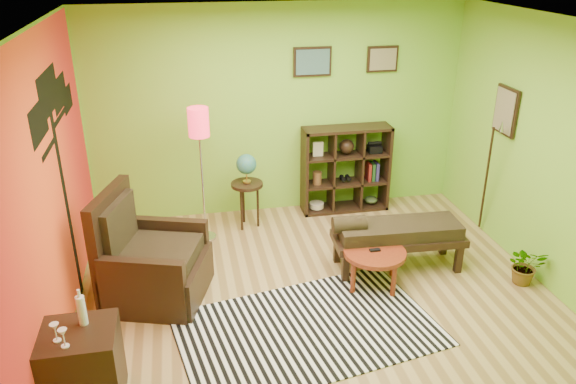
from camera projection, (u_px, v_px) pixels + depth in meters
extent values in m
plane|color=tan|center=(317.00, 296.00, 5.98)|extent=(5.00, 5.00, 0.00)
cube|color=#83C936|center=(278.00, 112.00, 7.43)|extent=(5.00, 0.04, 2.80)
cube|color=#83C936|center=(411.00, 311.00, 3.39)|extent=(5.00, 0.04, 2.80)
cube|color=#83C936|center=(46.00, 195.00, 4.96)|extent=(0.04, 4.50, 2.80)
cube|color=#83C936|center=(552.00, 157.00, 5.86)|extent=(0.04, 4.50, 2.80)
cube|color=white|center=(324.00, 24.00, 4.84)|extent=(5.00, 4.50, 0.04)
cube|color=#E44318|center=(48.00, 195.00, 4.97)|extent=(0.01, 4.45, 2.75)
cube|color=black|center=(67.00, 205.00, 5.61)|extent=(0.01, 0.14, 2.10)
cube|color=black|center=(39.00, 122.00, 4.75)|extent=(0.01, 0.65, 0.32)
cube|color=black|center=(48.00, 92.00, 5.19)|extent=(0.01, 0.85, 0.40)
cube|color=black|center=(60.00, 93.00, 5.69)|extent=(0.01, 0.70, 0.32)
cube|color=black|center=(68.00, 99.00, 6.07)|extent=(0.01, 0.50, 0.26)
cube|color=black|center=(312.00, 62.00, 7.22)|extent=(0.50, 0.03, 0.38)
cube|color=slate|center=(313.00, 62.00, 7.20)|extent=(0.44, 0.01, 0.32)
cube|color=black|center=(382.00, 59.00, 7.39)|extent=(0.42, 0.03, 0.34)
cube|color=tan|center=(383.00, 59.00, 7.37)|extent=(0.36, 0.01, 0.28)
cube|color=black|center=(506.00, 111.00, 6.56)|extent=(0.03, 0.44, 0.56)
cube|color=tan|center=(504.00, 111.00, 6.55)|extent=(0.01, 0.38, 0.50)
cylinder|color=black|center=(486.00, 180.00, 6.89)|extent=(0.23, 0.34, 1.46)
cone|color=silver|center=(502.00, 126.00, 6.46)|extent=(0.08, 0.09, 0.16)
cube|color=white|center=(307.00, 329.00, 5.46)|extent=(2.69, 1.93, 0.01)
cylinder|color=maroon|center=(375.00, 253.00, 6.04)|extent=(0.67, 0.67, 0.05)
cylinder|color=maroon|center=(393.00, 261.00, 6.29)|extent=(0.05, 0.05, 0.37)
cylinder|color=maroon|center=(355.00, 258.00, 6.34)|extent=(0.05, 0.05, 0.37)
cylinder|color=maroon|center=(394.00, 281.00, 5.90)|extent=(0.05, 0.05, 0.37)
cylinder|color=maroon|center=(353.00, 278.00, 5.96)|extent=(0.05, 0.05, 0.37)
cube|color=black|center=(375.00, 250.00, 6.03)|extent=(0.12, 0.05, 0.02)
cube|color=black|center=(159.00, 278.00, 5.91)|extent=(1.18, 1.17, 0.43)
cube|color=black|center=(114.00, 244.00, 5.81)|extent=(0.39, 0.91, 1.18)
cube|color=black|center=(143.00, 291.00, 5.46)|extent=(0.85, 0.37, 0.69)
cube|color=black|center=(171.00, 247.00, 6.26)|extent=(0.85, 0.37, 0.69)
cube|color=#D9B264|center=(159.00, 254.00, 5.79)|extent=(0.94, 0.93, 0.15)
cube|color=#D9B264|center=(119.00, 226.00, 5.71)|extent=(0.30, 0.68, 0.54)
cube|color=black|center=(82.00, 368.00, 4.45)|extent=(0.59, 0.54, 0.70)
cylinder|color=white|center=(82.00, 310.00, 4.36)|extent=(0.07, 0.07, 0.25)
cylinder|color=white|center=(79.00, 294.00, 4.29)|extent=(0.02, 0.02, 0.07)
cylinder|color=white|center=(57.00, 340.00, 4.21)|extent=(0.06, 0.06, 0.01)
cylinder|color=white|center=(56.00, 335.00, 4.19)|extent=(0.01, 0.01, 0.09)
cone|color=white|center=(55.00, 327.00, 4.16)|extent=(0.07, 0.07, 0.06)
cylinder|color=white|center=(65.00, 346.00, 4.15)|extent=(0.06, 0.06, 0.01)
cylinder|color=white|center=(64.00, 341.00, 4.13)|extent=(0.01, 0.01, 0.09)
cone|color=white|center=(63.00, 333.00, 4.10)|extent=(0.07, 0.07, 0.06)
cylinder|color=silver|center=(206.00, 237.00, 7.16)|extent=(0.26, 0.26, 0.03)
cylinder|color=silver|center=(202.00, 181.00, 6.84)|extent=(0.02, 0.02, 1.58)
cylinder|color=#F0283C|center=(198.00, 122.00, 6.54)|extent=(0.25, 0.25, 0.35)
cylinder|color=black|center=(247.00, 184.00, 7.22)|extent=(0.41, 0.41, 0.04)
cylinder|color=black|center=(258.00, 206.00, 7.35)|extent=(0.03, 0.03, 0.58)
cylinder|color=black|center=(244.00, 202.00, 7.46)|extent=(0.03, 0.03, 0.58)
cylinder|color=black|center=(242.00, 210.00, 7.25)|extent=(0.03, 0.03, 0.58)
cylinder|color=gold|center=(247.00, 181.00, 7.21)|extent=(0.10, 0.10, 0.02)
cylinder|color=gold|center=(247.00, 177.00, 7.18)|extent=(0.02, 0.02, 0.10)
sphere|color=#1B689D|center=(246.00, 164.00, 7.11)|extent=(0.26, 0.26, 0.26)
cube|color=black|center=(305.00, 172.00, 7.61)|extent=(0.04, 0.35, 1.20)
cube|color=black|center=(386.00, 166.00, 7.82)|extent=(0.04, 0.35, 1.20)
cube|color=black|center=(344.00, 207.00, 7.95)|extent=(1.20, 0.35, 0.04)
cube|color=black|center=(347.00, 129.00, 7.48)|extent=(1.20, 0.35, 0.04)
cube|color=black|center=(332.00, 170.00, 7.68)|extent=(0.03, 0.33, 1.12)
cube|color=black|center=(359.00, 168.00, 7.75)|extent=(0.03, 0.33, 1.12)
cube|color=black|center=(345.00, 183.00, 7.80)|extent=(1.12, 0.33, 0.03)
cube|color=black|center=(346.00, 156.00, 7.64)|extent=(1.12, 0.33, 0.03)
cylinder|color=beige|center=(317.00, 205.00, 7.85)|extent=(0.20, 0.20, 0.07)
sphere|color=black|center=(347.00, 146.00, 7.58)|extent=(0.20, 0.20, 0.20)
cube|color=black|center=(374.00, 149.00, 7.68)|extent=(0.18, 0.15, 0.10)
cylinder|color=black|center=(342.00, 178.00, 7.76)|extent=(0.06, 0.12, 0.06)
cylinder|color=black|center=(348.00, 178.00, 7.78)|extent=(0.06, 0.12, 0.06)
ellipsoid|color=#384C26|center=(371.00, 200.00, 7.99)|extent=(0.18, 0.18, 0.09)
cylinder|color=brown|center=(317.00, 178.00, 7.68)|extent=(0.12, 0.12, 0.18)
cube|color=beige|center=(318.00, 149.00, 7.51)|extent=(0.14, 0.03, 0.20)
cube|color=maroon|center=(368.00, 171.00, 7.80)|extent=(0.04, 0.18, 0.26)
cube|color=#1E4C1E|center=(372.00, 171.00, 7.81)|extent=(0.04, 0.18, 0.26)
cube|color=navy|center=(376.00, 171.00, 7.82)|extent=(0.04, 0.18, 0.26)
cube|color=black|center=(398.00, 238.00, 6.38)|extent=(1.51, 0.61, 0.08)
cube|color=#D9B264|center=(399.00, 229.00, 6.33)|extent=(1.40, 0.54, 0.15)
cylinder|color=#D9B264|center=(349.00, 224.00, 6.21)|extent=(0.38, 0.21, 0.19)
cube|color=black|center=(444.00, 241.00, 6.74)|extent=(0.08, 0.08, 0.33)
cube|color=black|center=(337.00, 249.00, 6.57)|extent=(0.08, 0.08, 0.33)
cube|color=black|center=(458.00, 259.00, 6.36)|extent=(0.08, 0.08, 0.33)
cube|color=black|center=(346.00, 268.00, 6.18)|extent=(0.08, 0.08, 0.33)
imported|color=#26661E|center=(525.00, 269.00, 6.15)|extent=(0.50, 0.53, 0.34)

